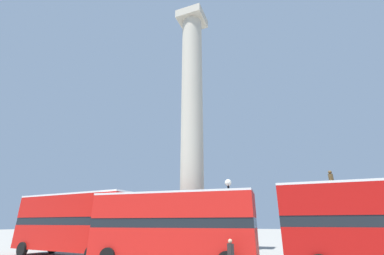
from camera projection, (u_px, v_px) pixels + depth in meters
name	position (u px, v px, depth m)	size (l,w,h in m)	color
monument_column	(192.00, 153.00, 22.06)	(5.69, 5.69, 24.05)	#ADA593
bus_a	(74.00, 222.00, 19.66)	(10.64, 3.61, 4.48)	#B7140F
bus_c	(172.00, 224.00, 15.95)	(10.31, 3.51, 4.19)	red
equestrian_statue	(341.00, 231.00, 19.07)	(4.16, 3.67, 6.33)	#ADA593
street_lamp	(229.00, 211.00, 17.20)	(0.46, 0.46, 5.23)	black
pedestrian_near_lamp	(231.00, 255.00, 12.51)	(0.40, 0.44, 1.63)	#4C473D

